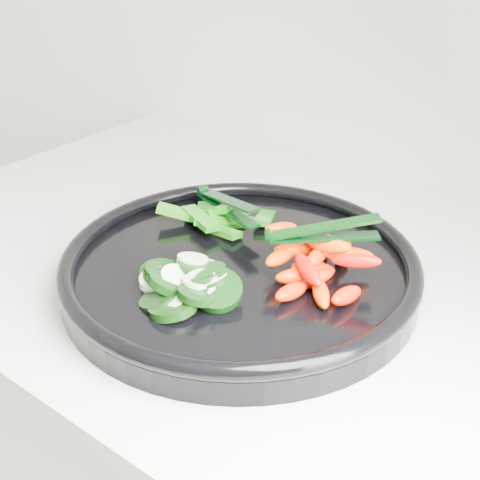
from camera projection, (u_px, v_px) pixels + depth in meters
The scene contains 6 objects.
veggie_tray at pixel (240, 269), 0.70m from camera, with size 0.49×0.49×0.04m.
cucumber_pile at pixel (184, 283), 0.65m from camera, with size 0.13×0.12×0.04m.
carrot_pile at pixel (318, 262), 0.67m from camera, with size 0.13×0.15×0.06m.
pepper_pile at pixel (217, 217), 0.78m from camera, with size 0.12×0.12×0.04m.
tong_carrot at pixel (321, 232), 0.66m from camera, with size 0.09×0.09×0.02m.
tong_pepper at pixel (225, 204), 0.77m from camera, with size 0.11×0.05×0.02m.
Camera 1 is at (-0.15, 1.16, 1.31)m, focal length 50.00 mm.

